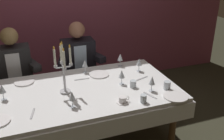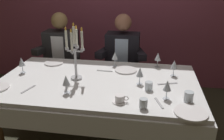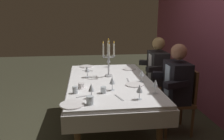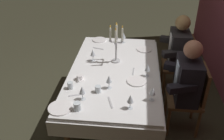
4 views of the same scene
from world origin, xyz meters
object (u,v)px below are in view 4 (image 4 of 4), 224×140
dinner_plate_2 (137,81)px  dinner_plate_3 (60,108)px  dinner_plate_0 (144,49)px  wine_glass_2 (124,36)px  water_tumbler_0 (77,106)px  wine_glass_3 (152,91)px  wine_glass_1 (130,99)px  wine_glass_6 (109,79)px  wine_glass_5 (148,68)px  seated_diner_1 (188,80)px  wine_glass_0 (82,90)px  wine_glass_4 (93,53)px  dinner_plate_1 (99,40)px  water_tumbler_1 (98,89)px  candelabra (116,44)px  water_tumbler_2 (70,85)px  dining_table (114,77)px  seated_diner_0 (179,49)px  coffee_cup_0 (80,78)px

dinner_plate_2 → dinner_plate_3: bearing=-53.5°
dinner_plate_0 → wine_glass_2: (-0.21, -0.31, 0.11)m
water_tumbler_0 → dinner_plate_2: bearing=134.2°
wine_glass_3 → dinner_plate_2: bearing=-153.6°
wine_glass_1 → wine_glass_6: 0.41m
wine_glass_5 → seated_diner_1: (0.03, 0.48, -0.12)m
dinner_plate_0 → dinner_plate_2: bearing=-6.4°
wine_glass_5 → wine_glass_6: (0.29, -0.43, 0.00)m
dinner_plate_0 → wine_glass_6: size_ratio=1.30×
wine_glass_0 → wine_glass_4: 0.83m
dinner_plate_1 → water_tumbler_1: bearing=7.8°
dinner_plate_1 → wine_glass_3: bearing=28.2°
dinner_plate_0 → seated_diner_1: size_ratio=0.17×
wine_glass_4 → candelabra: bearing=91.7°
dinner_plate_1 → wine_glass_6: wine_glass_6 is taller
wine_glass_6 → wine_glass_4: bearing=-154.9°
dinner_plate_0 → water_tumbler_2: water_tumbler_2 is taller
dinner_plate_3 → dining_table: bearing=149.6°
dining_table → wine_glass_0: 0.73m
wine_glass_5 → seated_diner_0: 0.93m
dinner_plate_2 → seated_diner_0: bearing=146.9°
dinner_plate_0 → wine_glass_6: wine_glass_6 is taller
seated_diner_1 → seated_diner_0: bearing=180.0°
coffee_cup_0 → seated_diner_1: bearing=95.8°
dining_table → wine_glass_6: (0.40, -0.02, 0.23)m
dinner_plate_0 → wine_glass_1: (1.32, -0.15, 0.11)m
dinner_plate_2 → water_tumbler_1: size_ratio=3.02×
wine_glass_6 → coffee_cup_0: bearing=-110.4°
dinner_plate_1 → wine_glass_4: wine_glass_4 is taller
wine_glass_4 → water_tumbler_1: (0.69, 0.17, -0.08)m
candelabra → dinner_plate_2: (0.45, 0.28, -0.25)m
dining_table → water_tumbler_1: bearing=-15.3°
wine_glass_2 → wine_glass_6: 1.20m
dinner_plate_3 → seated_diner_0: bearing=137.5°
seated_diner_1 → water_tumbler_1: bearing=-71.1°
water_tumbler_0 → dinner_plate_3: bearing=-91.3°
dinner_plate_1 → wine_glass_5: wine_glass_5 is taller
dinner_plate_1 → dinner_plate_2: same height
dining_table → wine_glass_5: (0.11, 0.40, 0.23)m
candelabra → seated_diner_1: (0.35, 0.89, -0.26)m
dinner_plate_0 → water_tumbler_1: (1.08, -0.51, 0.03)m
dinner_plate_3 → wine_glass_2: wine_glass_2 is taller
dinner_plate_2 → wine_glass_3: wine_glass_3 is taller
water_tumbler_1 → dining_table: bearing=164.7°
dining_table → wine_glass_1: wine_glass_1 is taller
water_tumbler_2 → wine_glass_4: bearing=167.3°
wine_glass_0 → seated_diner_1: seated_diner_1 is taller
candelabra → wine_glass_0: bearing=-18.1°
wine_glass_3 → wine_glass_0: bearing=-85.2°
water_tumbler_2 → seated_diner_0: seated_diner_0 is taller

